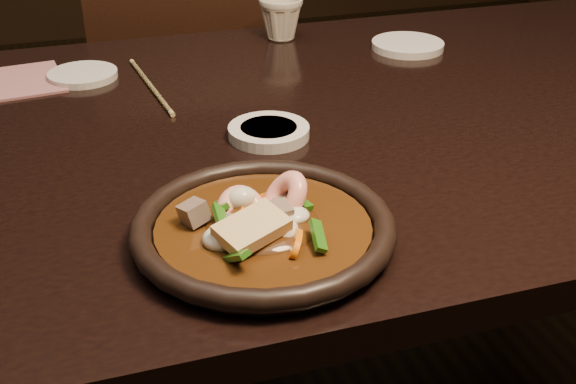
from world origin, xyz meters
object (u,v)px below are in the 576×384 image
object	(u,v)px
chair	(192,102)
plate	(263,229)
table	(294,166)
tea_cup	(281,17)

from	to	relation	value
chair	plate	xyz separation A→B (m)	(-0.10, -0.97, 0.25)
table	tea_cup	xyz separation A→B (m)	(0.09, 0.36, 0.12)
table	tea_cup	world-z (taller)	tea_cup
chair	plate	bearing A→B (deg)	88.55
plate	tea_cup	bearing A→B (deg)	71.39
chair	table	bearing A→B (deg)	97.08
chair	tea_cup	bearing A→B (deg)	116.34
chair	tea_cup	xyz separation A→B (m)	(0.13, -0.31, 0.27)
table	plate	bearing A→B (deg)	-113.88
table	plate	xyz separation A→B (m)	(-0.13, -0.29, 0.09)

